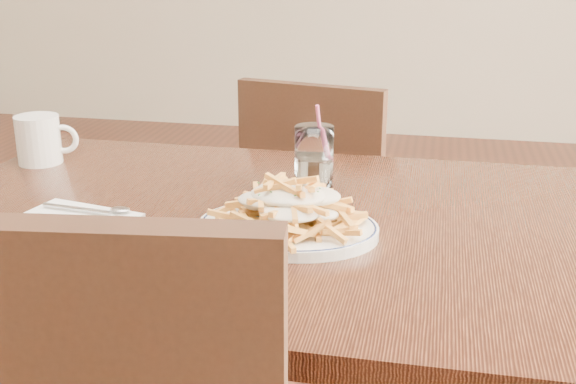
% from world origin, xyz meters
% --- Properties ---
extents(table, '(1.20, 0.80, 0.75)m').
position_xyz_m(table, '(0.00, 0.00, 0.67)').
color(table, black).
rests_on(table, ground).
extents(chair_far, '(0.46, 0.46, 0.85)m').
position_xyz_m(chair_far, '(-0.02, 0.76, 0.48)').
color(chair_far, black).
rests_on(chair_far, ground).
extents(fries_plate, '(0.34, 0.31, 0.02)m').
position_xyz_m(fries_plate, '(0.06, -0.07, 0.76)').
color(fries_plate, white).
rests_on(fries_plate, table).
extents(loaded_fries, '(0.27, 0.25, 0.07)m').
position_xyz_m(loaded_fries, '(0.06, -0.07, 0.80)').
color(loaded_fries, gold).
rests_on(loaded_fries, fries_plate).
extents(napkin, '(0.21, 0.16, 0.01)m').
position_xyz_m(napkin, '(-0.29, -0.09, 0.75)').
color(napkin, white).
rests_on(napkin, table).
extents(cutlery, '(0.18, 0.07, 0.01)m').
position_xyz_m(cutlery, '(-0.29, -0.09, 0.76)').
color(cutlery, silver).
rests_on(cutlery, napkin).
extents(water_glass, '(0.07, 0.07, 0.16)m').
position_xyz_m(water_glass, '(0.06, 0.17, 0.80)').
color(water_glass, white).
rests_on(water_glass, table).
extents(coffee_mug, '(0.13, 0.09, 0.10)m').
position_xyz_m(coffee_mug, '(-0.52, 0.21, 0.80)').
color(coffee_mug, white).
rests_on(coffee_mug, table).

